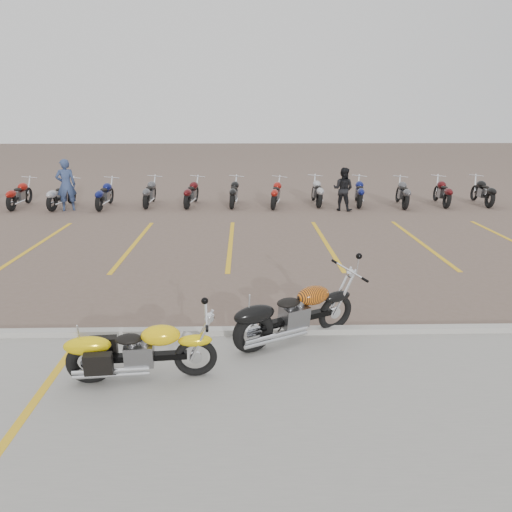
{
  "coord_description": "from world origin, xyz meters",
  "views": [
    {
      "loc": [
        0.4,
        -9.62,
        3.58
      ],
      "look_at": [
        0.63,
        0.13,
        0.75
      ],
      "focal_mm": 35.0,
      "sensor_mm": 36.0,
      "label": 1
    }
  ],
  "objects_px": {
    "flame_cruiser": "(292,315)",
    "person_a": "(66,185)",
    "yellow_cruiser": "(139,352)",
    "person_b": "(343,189)"
  },
  "relations": [
    {
      "from": "yellow_cruiser",
      "to": "person_b",
      "type": "bearing_deg",
      "value": 62.13
    },
    {
      "from": "yellow_cruiser",
      "to": "person_a",
      "type": "height_order",
      "value": "person_a"
    },
    {
      "from": "yellow_cruiser",
      "to": "person_a",
      "type": "relative_size",
      "value": 1.06
    },
    {
      "from": "yellow_cruiser",
      "to": "person_b",
      "type": "relative_size",
      "value": 1.28
    },
    {
      "from": "person_a",
      "to": "person_b",
      "type": "height_order",
      "value": "person_a"
    },
    {
      "from": "flame_cruiser",
      "to": "person_b",
      "type": "relative_size",
      "value": 1.28
    },
    {
      "from": "person_b",
      "to": "flame_cruiser",
      "type": "bearing_deg",
      "value": 103.53
    },
    {
      "from": "yellow_cruiser",
      "to": "flame_cruiser",
      "type": "distance_m",
      "value": 2.48
    },
    {
      "from": "flame_cruiser",
      "to": "person_a",
      "type": "bearing_deg",
      "value": 95.38
    },
    {
      "from": "yellow_cruiser",
      "to": "person_b",
      "type": "distance_m",
      "value": 13.26
    }
  ]
}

